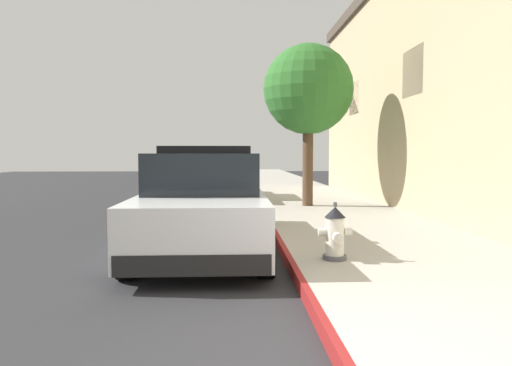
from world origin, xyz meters
TOP-DOWN VIEW (x-y plane):
  - ground_plane at (-4.33, 10.00)m, footprint 30.38×60.00m
  - sidewalk_pavement at (1.67, 10.00)m, footprint 3.34×60.00m
  - curb_painted_edge at (-0.04, 10.00)m, footprint 0.08×60.00m
  - police_cruiser at (-1.26, 4.73)m, footprint 1.94×4.84m
  - parked_car_silver_ahead at (-1.33, 12.69)m, footprint 1.94×4.84m
  - fire_hydrant at (0.54, 3.26)m, footprint 0.44×0.40m
  - street_tree at (1.21, 9.98)m, footprint 2.38×2.38m

SIDE VIEW (x-z plane):
  - ground_plane at x=-4.33m, z-range -0.20..0.00m
  - sidewalk_pavement at x=1.67m, z-range 0.00..0.16m
  - curb_painted_edge at x=-0.04m, z-range 0.00..0.16m
  - fire_hydrant at x=0.54m, z-range 0.13..0.89m
  - parked_car_silver_ahead at x=-1.33m, z-range -0.04..1.52m
  - police_cruiser at x=-1.26m, z-range -0.10..1.58m
  - street_tree at x=1.21m, z-range 1.09..5.38m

